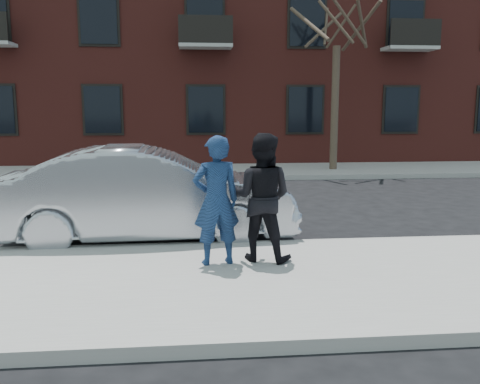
{
  "coord_description": "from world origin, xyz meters",
  "views": [
    {
      "loc": [
        -0.44,
        -6.38,
        2.3
      ],
      "look_at": [
        0.2,
        0.4,
        1.16
      ],
      "focal_mm": 38.0,
      "sensor_mm": 36.0,
      "label": 1
    }
  ],
  "objects": [
    {
      "name": "silver_sedan",
      "position": [
        -1.19,
        2.3,
        0.82
      ],
      "size": [
        5.04,
        1.94,
        1.64
      ],
      "primitive_type": "imported",
      "rotation": [
        0.0,
        0.0,
        1.61
      ],
      "color": "#999BA3",
      "rests_on": "ground"
    },
    {
      "name": "apartment_building",
      "position": [
        2.0,
        18.0,
        6.16
      ],
      "size": [
        24.3,
        10.3,
        12.3
      ],
      "color": "maroon",
      "rests_on": "ground"
    },
    {
      "name": "ground",
      "position": [
        0.0,
        0.0,
        0.0
      ],
      "size": [
        100.0,
        100.0,
        0.0
      ],
      "primitive_type": "plane",
      "color": "black",
      "rests_on": "ground"
    },
    {
      "name": "far_sidewalk",
      "position": [
        0.0,
        11.25,
        0.07
      ],
      "size": [
        50.0,
        3.5,
        0.15
      ],
      "primitive_type": "cube",
      "color": "gray",
      "rests_on": "ground"
    },
    {
      "name": "street_tree",
      "position": [
        4.5,
        11.0,
        5.52
      ],
      "size": [
        3.6,
        3.6,
        6.8
      ],
      "color": "#33251E",
      "rests_on": "far_sidewalk"
    },
    {
      "name": "man_peacoat",
      "position": [
        0.52,
        0.58,
        1.05
      ],
      "size": [
        1.07,
        0.96,
        1.8
      ],
      "rotation": [
        0.0,
        0.0,
        2.75
      ],
      "color": "black",
      "rests_on": "near_sidewalk"
    },
    {
      "name": "near_sidewalk",
      "position": [
        0.0,
        -0.25,
        0.07
      ],
      "size": [
        50.0,
        3.5,
        0.15
      ],
      "primitive_type": "cube",
      "color": "gray",
      "rests_on": "ground"
    },
    {
      "name": "near_curb",
      "position": [
        0.0,
        1.55,
        0.07
      ],
      "size": [
        50.0,
        0.1,
        0.15
      ],
      "primitive_type": "cube",
      "color": "#999691",
      "rests_on": "ground"
    },
    {
      "name": "far_curb",
      "position": [
        0.0,
        9.45,
        0.07
      ],
      "size": [
        50.0,
        0.1,
        0.15
      ],
      "primitive_type": "cube",
      "color": "#999691",
      "rests_on": "ground"
    },
    {
      "name": "man_hoodie",
      "position": [
        -0.12,
        0.44,
        1.04
      ],
      "size": [
        0.72,
        0.55,
        1.78
      ],
      "rotation": [
        0.0,
        0.0,
        3.33
      ],
      "color": "navy",
      "rests_on": "near_sidewalk"
    }
  ]
}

